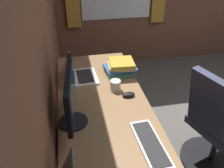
# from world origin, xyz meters

# --- Properties ---
(wall_back) EXTENTS (4.94, 0.10, 2.60)m
(wall_back) POSITION_xyz_m (0.00, 2.02, 1.30)
(wall_back) COLOR brown
(wall_back) RESTS_ON ground
(desk) EXTENTS (1.91, 0.69, 0.73)m
(desk) POSITION_xyz_m (0.04, 1.60, 0.66)
(desk) COLOR #936D47
(desk) RESTS_ON ground
(drawer_pedestal) EXTENTS (0.40, 0.51, 0.69)m
(drawer_pedestal) POSITION_xyz_m (-0.11, 1.63, 0.35)
(drawer_pedestal) COLOR #936D47
(drawer_pedestal) RESTS_ON ground
(monitor_primary) EXTENTS (0.55, 0.20, 0.40)m
(monitor_primary) POSITION_xyz_m (-0.05, 1.84, 0.96)
(monitor_primary) COLOR black
(monitor_primary) RESTS_ON desk
(laptop_leftmost) EXTENTS (0.33, 0.32, 0.20)m
(laptop_leftmost) POSITION_xyz_m (0.53, 1.77, 0.78)
(laptop_leftmost) COLOR white
(laptop_leftmost) RESTS_ON desk
(keyboard_main) EXTENTS (0.43, 0.16, 0.02)m
(keyboard_main) POSITION_xyz_m (-0.36, 1.39, 0.74)
(keyboard_main) COLOR silver
(keyboard_main) RESTS_ON desk
(mouse_main) EXTENTS (0.06, 0.10, 0.03)m
(mouse_main) POSITION_xyz_m (0.17, 1.39, 0.75)
(mouse_main) COLOR black
(mouse_main) RESTS_ON desk
(book_stack_near) EXTENTS (0.26, 0.30, 0.13)m
(book_stack_near) POSITION_xyz_m (0.55, 1.38, 0.79)
(book_stack_near) COLOR #3D8456
(book_stack_near) RESTS_ON desk
(coffee_mug) EXTENTS (0.13, 0.09, 0.09)m
(coffee_mug) POSITION_xyz_m (0.29, 1.48, 0.77)
(coffee_mug) COLOR silver
(coffee_mug) RESTS_ON desk
(office_chair) EXTENTS (0.56, 0.60, 0.97)m
(office_chair) POSITION_xyz_m (-0.04, 0.69, 0.46)
(office_chair) COLOR #383D56
(office_chair) RESTS_ON ground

